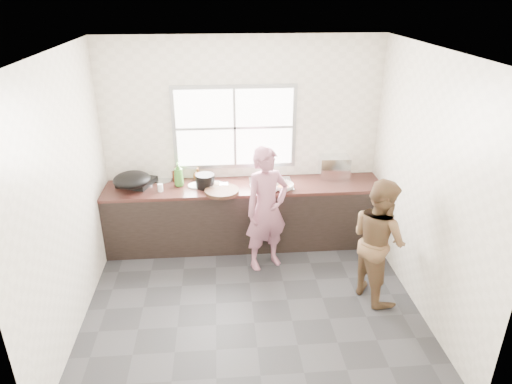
{
  "coord_description": "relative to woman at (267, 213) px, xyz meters",
  "views": [
    {
      "loc": [
        -0.29,
        -4.12,
        3.23
      ],
      "look_at": [
        0.1,
        0.65,
        1.05
      ],
      "focal_mm": 32.0,
      "sensor_mm": 36.0,
      "label": 1
    }
  ],
  "objects": [
    {
      "name": "wall_back",
      "position": [
        -0.24,
        0.87,
        0.62
      ],
      "size": [
        3.6,
        0.01,
        2.7
      ],
      "primitive_type": "cube",
      "color": "silver",
      "rests_on": "ground"
    },
    {
      "name": "window_glazing",
      "position": [
        -0.34,
        0.83,
        0.82
      ],
      "size": [
        1.5,
        0.01,
        1.0
      ],
      "primitive_type": "cube",
      "color": "white",
      "rests_on": "window_frame"
    },
    {
      "name": "bowl_mince",
      "position": [
        -0.61,
        0.52,
        0.16
      ],
      "size": [
        0.22,
        0.22,
        0.05
      ],
      "primitive_type": "imported",
      "rotation": [
        0.0,
        0.0,
        0.17
      ],
      "color": "silver",
      "rests_on": "countertop"
    },
    {
      "name": "bottle_green",
      "position": [
        -1.07,
        0.61,
        0.29
      ],
      "size": [
        0.14,
        0.14,
        0.32
      ],
      "primitive_type": "imported",
      "rotation": [
        0.0,
        0.0,
        -0.09
      ],
      "color": "#387727",
      "rests_on": "countertop"
    },
    {
      "name": "wall_front",
      "position": [
        -0.24,
        -2.34,
        0.62
      ],
      "size": [
        3.6,
        0.01,
        2.7
      ],
      "primitive_type": "cube",
      "color": "beige",
      "rests_on": "ground"
    },
    {
      "name": "cabinet",
      "position": [
        -0.24,
        0.55,
        -0.32
      ],
      "size": [
        3.6,
        0.62,
        0.82
      ],
      "primitive_type": "cube",
      "color": "black",
      "rests_on": "floor"
    },
    {
      "name": "wall_left",
      "position": [
        -2.04,
        -0.74,
        0.62
      ],
      "size": [
        0.01,
        3.2,
        2.7
      ],
      "primitive_type": "cube",
      "color": "beige",
      "rests_on": "ground"
    },
    {
      "name": "pot_lid_left",
      "position": [
        -1.54,
        0.68,
        0.14
      ],
      "size": [
        0.31,
        0.31,
        0.01
      ],
      "primitive_type": "cylinder",
      "rotation": [
        0.0,
        0.0,
        -0.24
      ],
      "color": "silver",
      "rests_on": "countertop"
    },
    {
      "name": "ceiling",
      "position": [
        -0.24,
        -0.74,
        1.98
      ],
      "size": [
        3.6,
        3.2,
        0.01
      ],
      "primitive_type": "cube",
      "color": "silver",
      "rests_on": "wall_back"
    },
    {
      "name": "glass_jar",
      "position": [
        -1.3,
        0.45,
        0.18
      ],
      "size": [
        0.08,
        0.08,
        0.1
      ],
      "primitive_type": "cylinder",
      "rotation": [
        0.0,
        0.0,
        0.16
      ],
      "color": "white",
      "rests_on": "countertop"
    },
    {
      "name": "wok",
      "position": [
        -1.64,
        0.5,
        0.28
      ],
      "size": [
        0.6,
        0.6,
        0.18
      ],
      "primitive_type": "ellipsoid",
      "rotation": [
        0.0,
        0.0,
        0.34
      ],
      "color": "black",
      "rests_on": "burner"
    },
    {
      "name": "bowl_held",
      "position": [
        0.13,
        0.34,
        0.16
      ],
      "size": [
        0.2,
        0.2,
        0.06
      ],
      "primitive_type": "imported",
      "rotation": [
        0.0,
        0.0,
        0.17
      ],
      "color": "silver",
      "rests_on": "countertop"
    },
    {
      "name": "plate_food",
      "position": [
        -0.86,
        0.57,
        0.14
      ],
      "size": [
        0.25,
        0.25,
        0.02
      ],
      "primitive_type": "cylinder",
      "rotation": [
        0.0,
        0.0,
        -0.21
      ],
      "color": "white",
      "rests_on": "countertop"
    },
    {
      "name": "cleaver",
      "position": [
        -0.54,
        0.53,
        0.18
      ],
      "size": [
        0.21,
        0.11,
        0.01
      ],
      "primitive_type": "cube",
      "rotation": [
        0.0,
        0.0,
        -0.06
      ],
      "color": "silver",
      "rests_on": "cutting_board"
    },
    {
      "name": "pot_lid_right",
      "position": [
        -1.3,
        0.78,
        0.14
      ],
      "size": [
        0.28,
        0.28,
        0.01
      ],
      "primitive_type": "cylinder",
      "rotation": [
        0.0,
        0.0,
        0.32
      ],
      "color": "silver",
      "rests_on": "countertop"
    },
    {
      "name": "burner",
      "position": [
        -1.63,
        0.71,
        0.16
      ],
      "size": [
        0.52,
        0.52,
        0.06
      ],
      "primitive_type": "cube",
      "rotation": [
        0.0,
        0.0,
        -0.37
      ],
      "color": "black",
      "rests_on": "countertop"
    },
    {
      "name": "wall_right",
      "position": [
        1.57,
        -0.74,
        0.62
      ],
      "size": [
        0.01,
        3.2,
        2.7
      ],
      "primitive_type": "cube",
      "color": "beige",
      "rests_on": "ground"
    },
    {
      "name": "faucet",
      "position": [
        0.11,
        0.75,
        0.28
      ],
      "size": [
        0.02,
        0.02,
        0.3
      ],
      "primitive_type": "cylinder",
      "color": "silver",
      "rests_on": "countertop"
    },
    {
      "name": "floor",
      "position": [
        -0.24,
        -0.74,
        -0.73
      ],
      "size": [
        3.6,
        3.2,
        0.01
      ],
      "primitive_type": "cube",
      "color": "#2C2C2F",
      "rests_on": "ground"
    },
    {
      "name": "window_frame",
      "position": [
        -0.34,
        0.85,
        0.82
      ],
      "size": [
        1.6,
        0.05,
        1.1
      ],
      "primitive_type": "cube",
      "color": "#9EA0A5",
      "rests_on": "wall_back"
    },
    {
      "name": "person_side",
      "position": [
        1.15,
        -0.7,
        -0.02
      ],
      "size": [
        0.73,
        0.83,
        1.42
      ],
      "primitive_type": "imported",
      "rotation": [
        0.0,
        0.0,
        1.9
      ],
      "color": "brown",
      "rests_on": "floor"
    },
    {
      "name": "bowl_crabs",
      "position": [
        0.25,
        0.37,
        0.17
      ],
      "size": [
        0.26,
        0.26,
        0.07
      ],
      "primitive_type": "imported",
      "rotation": [
        0.0,
        0.0,
        -0.26
      ],
      "color": "silver",
      "rests_on": "countertop"
    },
    {
      "name": "woman",
      "position": [
        0.0,
        0.0,
        0.0
      ],
      "size": [
        0.63,
        0.53,
        1.45
      ],
      "primitive_type": "imported",
      "rotation": [
        0.0,
        0.0,
        0.42
      ],
      "color": "#A36175",
      "rests_on": "floor"
    },
    {
      "name": "cutting_board",
      "position": [
        -0.53,
        0.34,
        0.15
      ],
      "size": [
        0.51,
        0.51,
        0.04
      ],
      "primitive_type": "cylinder",
      "rotation": [
        0.0,
        0.0,
        -0.22
      ],
      "color": "#321F13",
      "rests_on": "countertop"
    },
    {
      "name": "dish_rack",
      "position": [
        0.98,
        0.74,
        0.28
      ],
      "size": [
        0.4,
        0.29,
        0.29
      ],
      "primitive_type": "cube",
      "rotation": [
        0.0,
        0.0,
        -0.04
      ],
      "color": "silver",
      "rests_on": "countertop"
    },
    {
      "name": "countertop",
      "position": [
        -0.24,
        0.55,
        0.11
      ],
      "size": [
        3.6,
        0.64,
        0.04
      ],
      "primitive_type": "cube",
      "color": "#371B16",
      "rests_on": "cabinet"
    },
    {
      "name": "bottle_brown_short",
      "position": [
        -0.84,
        0.78,
        0.21
      ],
      "size": [
        0.12,
        0.12,
        0.16
      ],
      "primitive_type": "imported",
      "rotation": [
        0.0,
        0.0,
        0.01
      ],
      "color": "#502D14",
      "rests_on": "countertop"
    },
    {
      "name": "black_pot",
      "position": [
        -0.74,
        0.54,
        0.22
      ],
      "size": [
        0.26,
        0.26,
        0.17
      ],
      "primitive_type": "cylinder",
      "rotation": [
        0.0,
        0.0,
        -0.09
      ],
      "color": "black",
      "rests_on": "countertop"
    },
    {
      "name": "bottle_brown_tall",
      "position": [
        -1.13,
        0.78,
        0.22
      ],
      "size": [
        0.09,
        0.09,
        0.17
      ],
      "primitive_type": "imported",
      "rotation": [
        0.0,
        0.0,
        0.24
      ],
      "color": "#491F12",
      "rests_on": "countertop"
    },
    {
      "name": "sink",
      "position": [
        0.11,
        0.55,
        0.14
      ],
      "size": [
        0.55,
        0.45,
        0.02
      ],
      "primitive_type": "cube",
      "color": "silver",
      "rests_on": "countertop"
    }
  ]
}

